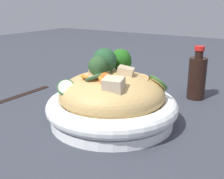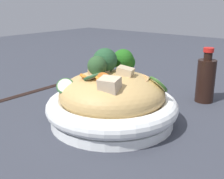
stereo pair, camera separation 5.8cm
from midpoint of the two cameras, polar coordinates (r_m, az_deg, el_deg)
The scene contains 9 objects.
ground_plane at distance 0.60m, azimuth -2.76°, elevation -6.53°, with size 3.00×3.00×0.00m, color #333640.
serving_bowl at distance 0.59m, azimuth -2.80°, elevation -4.03°, with size 0.27×0.27×0.05m.
noodle_heap at distance 0.58m, azimuth -2.84°, elevation -0.86°, with size 0.21×0.21×0.09m.
broccoli_florets at distance 0.59m, azimuth -2.90°, elevation 5.43°, with size 0.07×0.16×0.07m.
carrot_coins at distance 0.57m, azimuth -5.06°, elevation 2.83°, with size 0.09×0.12×0.03m.
zucchini_slices at distance 0.55m, azimuth -2.46°, elevation 1.47°, with size 0.18×0.17×0.05m.
chicken_chunks at distance 0.54m, azimuth -3.29°, elevation 2.56°, with size 0.10×0.10×0.03m.
soy_sauce_bottle at distance 0.75m, azimuth 14.40°, elevation 2.41°, with size 0.04×0.04×0.13m.
chopsticks_pair at distance 0.80m, azimuth -20.45°, elevation -1.25°, with size 0.02×0.21×0.01m.
Camera 1 is at (0.30, -0.46, 0.24)m, focal length 46.18 mm.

